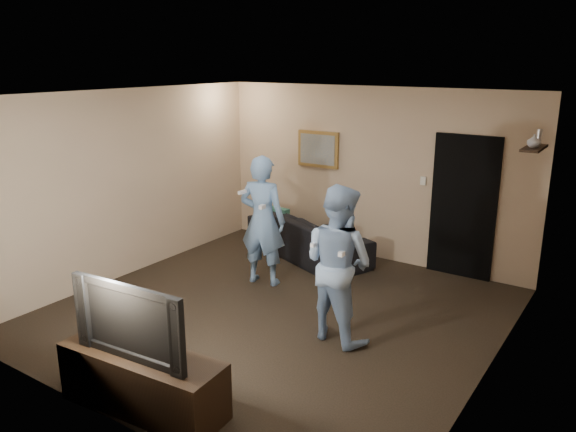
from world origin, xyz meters
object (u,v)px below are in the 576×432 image
Objects in this scene: sofa at (307,235)px; wii_player_left at (263,221)px; television at (138,317)px; wii_player_right at (338,263)px; tv_console at (143,382)px.

sofa is 1.25× the size of wii_player_left.
wii_player_left reaches higher than sofa.
wii_player_right is at bearing 65.37° from television.
television is 0.68× the size of wii_player_right.
tv_console is 0.62m from television.
wii_player_right reaches higher than tv_console.
wii_player_left is at bearing 101.51° from television.
television is 3.03m from wii_player_left.
tv_console is at bearing 0.00° from television.
wii_player_right is (0.78, 2.10, -0.00)m from television.
tv_console is 1.31× the size of television.
wii_player_right reaches higher than sofa.
wii_player_right is (0.78, 2.10, 0.62)m from tv_console.
tv_console is 0.88× the size of wii_player_left.
television is (0.00, 0.00, 0.62)m from tv_console.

